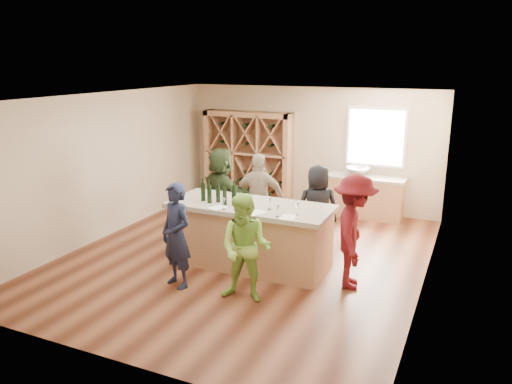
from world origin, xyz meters
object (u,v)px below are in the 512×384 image
at_px(person_server, 354,232).
at_px(person_far_right, 318,208).
at_px(wine_bottle_c, 218,194).
at_px(person_near_right, 246,248).
at_px(tasting_counter_base, 250,237).
at_px(wine_bottle_f, 245,200).
at_px(wine_bottle_e, 234,195).
at_px(person_far_left, 222,192).
at_px(wine_bottle_b, 209,194).
at_px(wine_rack, 248,157).
at_px(sink, 358,171).
at_px(person_near_left, 176,235).
at_px(wine_bottle_d, 225,196).
at_px(person_far_mid, 259,199).
at_px(wine_bottle_a, 203,192).

xyz_separation_m(person_server, person_far_right, (-0.97, 1.25, -0.09)).
xyz_separation_m(wine_bottle_c, person_near_right, (1.02, -1.07, -0.43)).
bearing_deg(tasting_counter_base, wine_bottle_f, -80.54).
bearing_deg(person_server, wine_bottle_e, 79.57).
height_order(wine_bottle_e, person_far_left, person_far_left).
bearing_deg(wine_bottle_b, tasting_counter_base, 17.78).
xyz_separation_m(wine_rack, wine_bottle_c, (1.18, -3.69, 0.13)).
xyz_separation_m(wine_rack, sink, (2.70, -0.07, -0.09)).
bearing_deg(person_server, person_far_left, 54.40).
distance_m(wine_rack, person_near_right, 5.25).
bearing_deg(wine_bottle_b, person_far_left, 110.41).
relative_size(wine_bottle_e, person_server, 0.19).
height_order(sink, person_near_left, person_near_left).
height_order(wine_bottle_d, wine_bottle_e, wine_bottle_e).
relative_size(wine_bottle_d, person_server, 0.16).
height_order(sink, person_far_right, person_far_right).
xyz_separation_m(sink, wine_bottle_d, (-1.33, -3.72, 0.21)).
relative_size(wine_bottle_b, person_server, 0.17).
relative_size(sink, wine_bottle_d, 1.86).
distance_m(wine_bottle_d, person_far_left, 1.65).
xyz_separation_m(wine_bottle_e, person_near_left, (-0.47, -1.02, -0.43)).
xyz_separation_m(wine_rack, person_far_right, (2.53, -2.42, -0.31)).
bearing_deg(tasting_counter_base, wine_rack, 115.75).
distance_m(sink, wine_bottle_c, 3.93).
height_order(wine_bottle_c, wine_bottle_d, wine_bottle_c).
relative_size(sink, tasting_counter_base, 0.21).
xyz_separation_m(person_far_mid, person_far_right, (1.11, 0.11, -0.07)).
height_order(sink, person_near_right, person_near_right).
height_order(wine_bottle_c, person_server, person_server).
bearing_deg(wine_bottle_a, person_near_left, -82.97).
distance_m(wine_bottle_d, wine_bottle_e, 0.15).
height_order(person_near_left, person_near_right, person_near_left).
xyz_separation_m(sink, wine_bottle_f, (-0.92, -3.81, 0.22)).
bearing_deg(person_server, person_near_left, 101.69).
distance_m(tasting_counter_base, wine_bottle_d, 0.84).
bearing_deg(wine_bottle_b, wine_bottle_d, -1.09).
distance_m(wine_rack, wine_bottle_d, 4.03).
bearing_deg(tasting_counter_base, person_server, -3.26).
distance_m(wine_bottle_a, person_server, 2.61).
distance_m(tasting_counter_base, person_near_right, 1.30).
height_order(tasting_counter_base, person_server, person_server).
bearing_deg(person_far_left, person_far_mid, -157.65).
bearing_deg(wine_rack, wine_bottle_f, -65.40).
bearing_deg(person_near_right, wine_bottle_a, 134.86).
distance_m(wine_rack, tasting_counter_base, 4.02).
distance_m(person_server, person_far_left, 3.21).
bearing_deg(wine_bottle_a, wine_bottle_c, 6.39).
distance_m(sink, person_far_left, 3.17).
distance_m(person_far_mid, person_far_left, 0.88).
distance_m(wine_rack, wine_bottle_b, 3.94).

